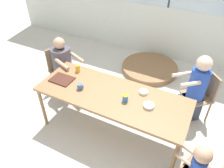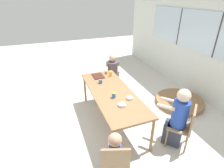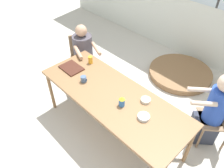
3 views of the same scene
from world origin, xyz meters
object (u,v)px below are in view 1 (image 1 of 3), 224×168
object	(u,v)px
bowl_white_shallow	(144,92)
person_man_blue_shirt	(64,70)
chair_for_woman_green_shirt	(203,92)
chair_for_man_blue_shirt	(59,66)
juice_glass	(78,68)
bowl_cereal	(149,106)
sippy_cup	(125,97)
person_woman_green_shirt	(194,91)
folded_table_stack	(150,68)
coffee_mug	(80,86)

from	to	relation	value
bowl_white_shallow	person_man_blue_shirt	bearing A→B (deg)	170.58
chair_for_woman_green_shirt	chair_for_man_blue_shirt	size ratio (longest dim) A/B	1.00
chair_for_woman_green_shirt	juice_glass	bearing A→B (deg)	70.42
person_man_blue_shirt	bowl_cereal	bearing A→B (deg)	95.94
chair_for_woman_green_shirt	chair_for_man_blue_shirt	bearing A→B (deg)	58.70
chair_for_woman_green_shirt	bowl_cereal	size ratio (longest dim) A/B	5.98
sippy_cup	bowl_cereal	bearing A→B (deg)	6.91
person_woman_green_shirt	juice_glass	xyz separation A→B (m)	(-1.74, -0.63, 0.27)
chair_for_woman_green_shirt	person_man_blue_shirt	xyz separation A→B (m)	(-2.35, -0.49, -0.01)
chair_for_woman_green_shirt	folded_table_stack	xyz separation A→B (m)	(-1.17, 0.93, -0.45)
chair_for_man_blue_shirt	juice_glass	bearing A→B (deg)	86.82
person_woman_green_shirt	person_man_blue_shirt	xyz separation A→B (m)	(-2.23, -0.39, -0.06)
sippy_cup	bowl_white_shallow	distance (m)	0.31
person_woman_green_shirt	sippy_cup	distance (m)	1.24
bowl_white_shallow	chair_for_man_blue_shirt	bearing A→B (deg)	169.44
chair_for_man_blue_shirt	coffee_mug	xyz separation A→B (m)	(0.93, -0.65, 0.30)
person_woman_green_shirt	chair_for_man_blue_shirt	bearing A→B (deg)	56.72
person_woman_green_shirt	juice_glass	bearing A→B (deg)	68.76
bowl_white_shallow	folded_table_stack	xyz separation A→B (m)	(-0.42, 1.69, -0.73)
chair_for_man_blue_shirt	bowl_white_shallow	xyz separation A→B (m)	(1.77, -0.33, 0.28)
chair_for_man_blue_shirt	sippy_cup	world-z (taller)	sippy_cup
chair_for_woman_green_shirt	bowl_cereal	world-z (taller)	chair_for_woman_green_shirt
chair_for_woman_green_shirt	coffee_mug	world-z (taller)	same
person_woman_green_shirt	bowl_cereal	size ratio (longest dim) A/B	8.25
person_woman_green_shirt	person_man_blue_shirt	distance (m)	2.27
coffee_mug	bowl_white_shallow	distance (m)	0.90
sippy_cup	bowl_cereal	size ratio (longest dim) A/B	1.00
juice_glass	bowl_white_shallow	size ratio (longest dim) A/B	0.93
person_woman_green_shirt	chair_for_woman_green_shirt	bearing A→B (deg)	-90.00
coffee_mug	juice_glass	size ratio (longest dim) A/B	0.75
chair_for_man_blue_shirt	bowl_white_shallow	size ratio (longest dim) A/B	6.86
chair_for_woman_green_shirt	person_woman_green_shirt	distance (m)	0.17
sippy_cup	person_man_blue_shirt	bearing A→B (deg)	159.81
person_man_blue_shirt	folded_table_stack	distance (m)	1.90
coffee_mug	juice_glass	xyz separation A→B (m)	(-0.28, 0.35, 0.01)
chair_for_man_blue_shirt	bowl_cereal	bearing A→B (deg)	95.44
person_man_blue_shirt	coffee_mug	size ratio (longest dim) A/B	12.91
bowl_white_shallow	coffee_mug	bearing A→B (deg)	-159.04
chair_for_man_blue_shirt	bowl_cereal	size ratio (longest dim) A/B	5.98
bowl_white_shallow	sippy_cup	bearing A→B (deg)	-120.91
bowl_cereal	folded_table_stack	distance (m)	2.13
chair_for_woman_green_shirt	bowl_white_shallow	world-z (taller)	chair_for_woman_green_shirt
chair_for_woman_green_shirt	folded_table_stack	bearing A→B (deg)	10.51
bowl_cereal	folded_table_stack	world-z (taller)	bowl_cereal
chair_for_woman_green_shirt	folded_table_stack	world-z (taller)	chair_for_woman_green_shirt
folded_table_stack	juice_glass	bearing A→B (deg)	-112.66
sippy_cup	bowl_cereal	world-z (taller)	sippy_cup
chair_for_man_blue_shirt	folded_table_stack	distance (m)	1.96
chair_for_woman_green_shirt	sippy_cup	xyz separation A→B (m)	(-0.90, -1.03, 0.33)
coffee_mug	juice_glass	distance (m)	0.45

